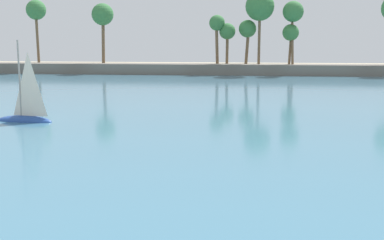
# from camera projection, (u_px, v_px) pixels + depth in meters

# --- Properties ---
(sea) EXTENTS (220.00, 114.39, 0.06)m
(sea) POSITION_uv_depth(u_px,v_px,m) (233.00, 83.00, 66.23)
(sea) COLOR teal
(sea) RESTS_ON ground
(palm_headland) EXTENTS (103.88, 6.10, 13.48)m
(palm_headland) POSITION_uv_depth(u_px,v_px,m) (248.00, 53.00, 82.33)
(palm_headland) COLOR slate
(palm_headland) RESTS_ON ground
(sailboat_near_shore) EXTENTS (4.31, 1.74, 6.08)m
(sailboat_near_shore) POSITION_uv_depth(u_px,v_px,m) (25.00, 114.00, 34.76)
(sailboat_near_shore) COLOR #234793
(sailboat_near_shore) RESTS_ON sea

